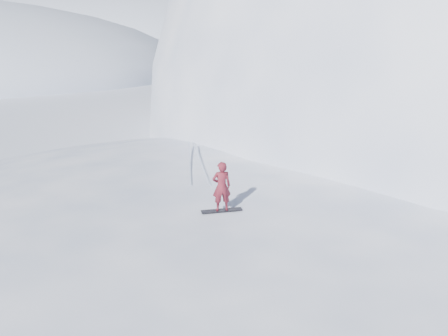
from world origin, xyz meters
name	(u,v)px	position (x,y,z in m)	size (l,w,h in m)	color
ground	(216,291)	(0.00, 0.00, 0.00)	(400.00, 400.00, 0.00)	white
near_ridge	(249,244)	(1.00, 3.00, 0.00)	(36.00, 28.00, 4.80)	white
peak_shoulder	(369,137)	(10.00, 20.00, 0.00)	(28.00, 24.00, 18.00)	white
far_ridge_c	(118,56)	(-40.00, 110.00, 0.00)	(140.00, 90.00, 36.00)	white
wind_bumps	(206,255)	(-0.56, 2.12, 0.00)	(16.00, 14.40, 1.00)	white
snowboard	(222,210)	(0.12, 0.93, 2.41)	(1.32, 0.25, 0.02)	black
snowboarder	(222,186)	(0.12, 0.93, 3.24)	(0.59, 0.39, 1.63)	maroon
board_tracks	(195,160)	(-1.48, 5.97, 2.42)	(1.80, 5.92, 0.04)	silver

